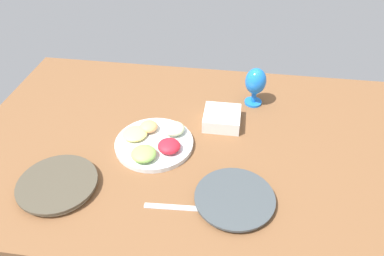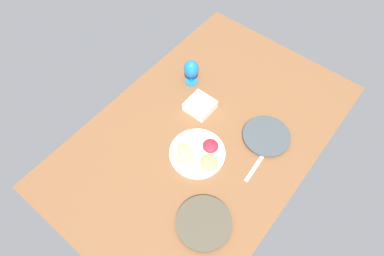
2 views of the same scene
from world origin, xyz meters
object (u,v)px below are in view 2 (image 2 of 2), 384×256
(fruit_platter, at_px, (198,152))
(dinner_plate_left, at_px, (266,136))
(square_bowl_white, at_px, (200,105))
(hurricane_glass_blue, at_px, (191,70))
(dinner_plate_right, at_px, (204,223))

(fruit_platter, bearing_deg, dinner_plate_left, 144.23)
(dinner_plate_left, distance_m, square_bowl_white, 0.38)
(dinner_plate_left, relative_size, hurricane_glass_blue, 1.52)
(dinner_plate_left, height_order, dinner_plate_right, dinner_plate_right)
(fruit_platter, bearing_deg, hurricane_glass_blue, -137.20)
(dinner_plate_left, bearing_deg, square_bowl_white, -79.53)
(hurricane_glass_blue, height_order, square_bowl_white, hurricane_glass_blue)
(fruit_platter, distance_m, square_bowl_white, 0.28)
(dinner_plate_right, relative_size, square_bowl_white, 1.82)
(dinner_plate_right, distance_m, square_bowl_white, 0.62)
(fruit_platter, xyz_separation_m, hurricane_glass_blue, (-0.34, -0.32, 0.08))
(dinner_plate_right, distance_m, fruit_platter, 0.35)
(square_bowl_white, bearing_deg, dinner_plate_right, 39.67)
(dinner_plate_left, xyz_separation_m, square_bowl_white, (0.07, -0.37, 0.02))
(fruit_platter, distance_m, hurricane_glass_blue, 0.47)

